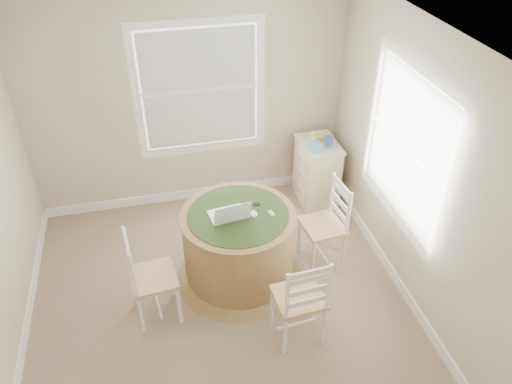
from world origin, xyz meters
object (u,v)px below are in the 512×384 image
object	(u,v)px
round_table	(239,243)
chair_left	(154,277)
corner_chest	(317,172)
chair_near	(299,297)
laptop	(229,215)
chair_right	(323,226)

from	to	relation	value
round_table	chair_left	world-z (taller)	chair_left
corner_chest	chair_near	bearing A→B (deg)	-113.95
chair_left	laptop	distance (m)	0.89
chair_right	laptop	xyz separation A→B (m)	(-0.97, -0.05, 0.36)
chair_left	corner_chest	bearing A→B (deg)	-61.77
chair_right	chair_near	bearing A→B (deg)	-36.97
round_table	corner_chest	world-z (taller)	round_table
laptop	corner_chest	world-z (taller)	laptop
round_table	chair_right	world-z (taller)	chair_right
chair_near	laptop	bearing A→B (deg)	-65.53
chair_left	chair_right	world-z (taller)	same
round_table	corner_chest	distance (m)	1.62
chair_left	corner_chest	world-z (taller)	chair_left
round_table	chair_left	distance (m)	0.91
laptop	corner_chest	xyz separation A→B (m)	(1.28, 1.12, -0.43)
chair_right	corner_chest	world-z (taller)	chair_right
chair_left	chair_near	xyz separation A→B (m)	(1.21, -0.53, 0.00)
chair_right	laptop	bearing A→B (deg)	-93.16
chair_left	laptop	xyz separation A→B (m)	(0.76, 0.29, 0.36)
round_table	chair_near	bearing A→B (deg)	-78.08
chair_right	corner_chest	xyz separation A→B (m)	(0.31, 1.08, -0.08)
chair_right	round_table	bearing A→B (deg)	-94.29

